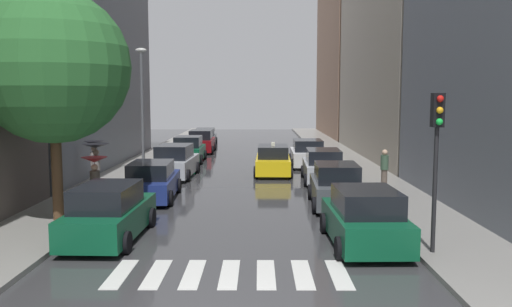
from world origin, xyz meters
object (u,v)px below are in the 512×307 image
Objects in this scene: parked_car_right_second at (336,187)px; pedestrian_near_tree at (384,168)px; traffic_light_right_corner at (437,137)px; parked_car_left_second at (152,182)px; parked_car_left_fifth at (201,142)px; street_tree_left at (53,67)px; parked_car_left_nearest at (109,214)px; parked_car_left_sixth at (205,137)px; pedestrian_by_kerb at (95,172)px; taxi_midroad at (273,161)px; pedestrian_foreground at (96,155)px; parked_car_right_nearest at (365,219)px; parked_car_left_fourth at (189,150)px; parked_car_right_third at (323,167)px; parked_car_right_fourth at (307,154)px; parked_car_left_third at (175,162)px; lamp_post_left at (142,102)px; pedestrian_far_side at (94,153)px.

parked_car_right_second is 2.38× the size of pedestrian_near_tree.
parked_car_left_second is at bearing 138.83° from traffic_light_right_corner.
traffic_light_right_corner is (1.67, -6.67, 2.48)m from parked_car_right_second.
street_tree_left is (-2.43, -23.08, 4.52)m from parked_car_left_fifth.
street_tree_left is at bearing 50.54° from parked_car_left_nearest.
parked_car_left_second is 24.33m from parked_car_left_sixth.
taxi_midroad is at bearing -10.97° from pedestrian_by_kerb.
pedestrian_foreground reaches higher than parked_car_right_second.
parked_car_left_fifth is 26.83m from parked_car_right_nearest.
pedestrian_near_tree is (10.43, -10.67, 0.28)m from parked_car_left_fourth.
parked_car_right_third is at bearing -61.48° from parked_car_left_second.
parked_car_left_fifth is 11.05m from parked_car_right_fourth.
pedestrian_foreground is at bearing 33.65° from pedestrian_near_tree.
pedestrian_near_tree is 0.41× the size of traffic_light_right_corner.
parked_car_left_third is at bearing 77.15° from street_tree_left.
parked_car_right_nearest is at bearing 43.26° from pedestrian_foreground.
parked_car_left_nearest is at bearing 69.89° from pedestrian_near_tree.
lamp_post_left is (-9.33, 7.87, 3.25)m from parked_car_right_second.
pedestrian_by_kerb is at bearing 174.50° from parked_car_left_sixth.
pedestrian_far_side is 0.48× the size of traffic_light_right_corner.
pedestrian_far_side is 0.31× the size of lamp_post_left.
pedestrian_far_side is at bearing 69.45° from parked_car_right_second.
taxi_midroad is 0.70× the size of lamp_post_left.
parked_car_left_fourth is 23.01m from traffic_light_right_corner.
parked_car_left_nearest is at bearing 159.89° from taxi_midroad.
parked_car_right_fourth is at bearing -105.63° from parked_car_left_fourth.
pedestrian_foreground is 1.01× the size of pedestrian_far_side.
parked_car_left_nearest reaches higher than parked_car_left_second.
parked_car_left_third is at bearing 121.57° from parked_car_right_fourth.
street_tree_left is 1.15× the size of lamp_post_left.
traffic_light_right_corner reaches higher than parked_car_left_third.
parked_car_left_fifth reaches higher than parked_car_right_nearest.
parked_car_right_nearest is 0.98× the size of parked_car_right_fourth.
parked_car_left_nearest reaches higher than parked_car_right_third.
pedestrian_by_kerb is (-1.57, 3.75, 0.75)m from parked_car_left_nearest.
pedestrian_far_side is (-11.17, -1.46, 0.84)m from parked_car_right_third.
traffic_light_right_corner is at bearing -99.22° from parked_car_left_nearest.
parked_car_right_fourth is 13.86m from pedestrian_foreground.
parked_car_right_second is (7.51, -20.22, -0.01)m from parked_car_left_fifth.
pedestrian_far_side reaches higher than parked_car_left_fifth.
street_tree_left is (-9.93, -2.86, 4.53)m from parked_car_right_second.
parked_car_left_third is 2.25× the size of pedestrian_foreground.
street_tree_left reaches higher than pedestrian_foreground.
pedestrian_near_tree is (13.08, 0.66, -0.66)m from pedestrian_foreground.
taxi_midroad reaches higher than parked_car_right_nearest.
parked_car_right_nearest is (7.80, -31.28, 0.07)m from parked_car_left_sixth.
parked_car_right_third is at bearing 96.61° from traffic_light_right_corner.
parked_car_right_second is 0.62× the size of lamp_post_left.
parked_car_right_fourth is (7.58, 16.96, -0.02)m from parked_car_left_nearest.
street_tree_left is (-2.38, -10.43, 4.51)m from parked_car_left_third.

